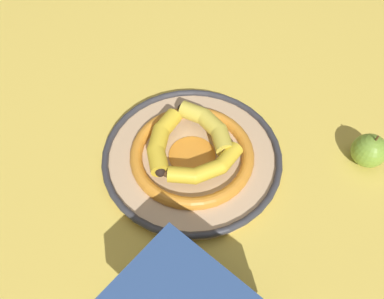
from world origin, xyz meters
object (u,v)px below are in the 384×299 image
banana_b (210,126)px  decorative_bowl (192,156)px  banana_a (204,168)px  banana_c (162,140)px  apple (369,151)px

banana_b → decorative_bowl: bearing=105.3°
banana_a → banana_c: banana_c is taller
decorative_bowl → banana_a: (-0.02, 0.05, 0.03)m
decorative_bowl → banana_c: size_ratio=2.13×
banana_a → banana_b: 0.10m
banana_b → banana_c: size_ratio=0.84×
banana_c → apple: 0.42m
banana_c → apple: size_ratio=2.11×
decorative_bowl → apple: bearing=-178.8°
banana_c → decorative_bowl: bearing=86.7°
apple → banana_b: bearing=-7.3°
banana_b → apple: apple is taller
decorative_bowl → banana_a: 0.07m
banana_b → banana_c: same height
banana_a → banana_c: (0.08, -0.07, 0.00)m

